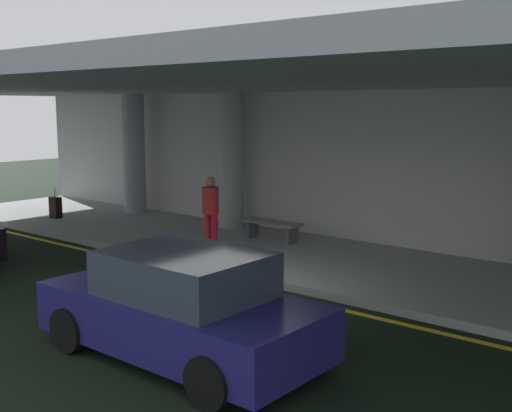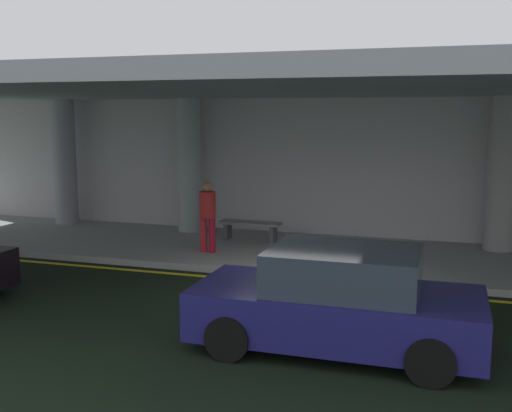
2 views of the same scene
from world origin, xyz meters
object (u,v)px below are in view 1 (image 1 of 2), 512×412
Objects in this scene: traveler_with_luggage at (211,208)px; suitcase_upright_primary at (56,207)px; support_column_left_mid at (231,160)px; support_column_far_left at (134,153)px; car_navy at (182,308)px; bench_metal at (272,226)px.

traveler_with_luggage reaches higher than suitcase_upright_primary.
support_column_left_mid reaches higher than traveler_with_luggage.
traveler_with_luggage is (5.48, -2.35, -0.86)m from support_column_far_left.
car_navy is at bearing -30.57° from suitcase_upright_primary.
traveler_with_luggage is 1.80m from bench_metal.
support_column_far_left is 6.02m from traveler_with_luggage.
support_column_far_left is 4.00m from support_column_left_mid.
traveler_with_luggage is 1.87× the size of suitcase_upright_primary.
car_navy is at bearing -52.60° from support_column_left_mid.
support_column_far_left reaches higher than car_navy.
traveler_with_luggage is 1.05× the size of bench_metal.
support_column_left_mid reaches higher than bench_metal.
support_column_left_mid is at bearing -55.90° from car_navy.
suitcase_upright_primary is at bearing -112.42° from support_column_far_left.
suitcase_upright_primary reaches higher than bench_metal.
support_column_far_left reaches higher than suitcase_upright_primary.
support_column_left_mid is 0.89× the size of car_navy.
traveler_with_luggage is at bearing -6.47° from suitcase_upright_primary.
traveler_with_luggage is at bearing -23.26° from support_column_far_left.
support_column_left_mid is 5.63m from suitcase_upright_primary.
support_column_far_left is 0.89× the size of car_navy.
car_navy reaches higher than bench_metal.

